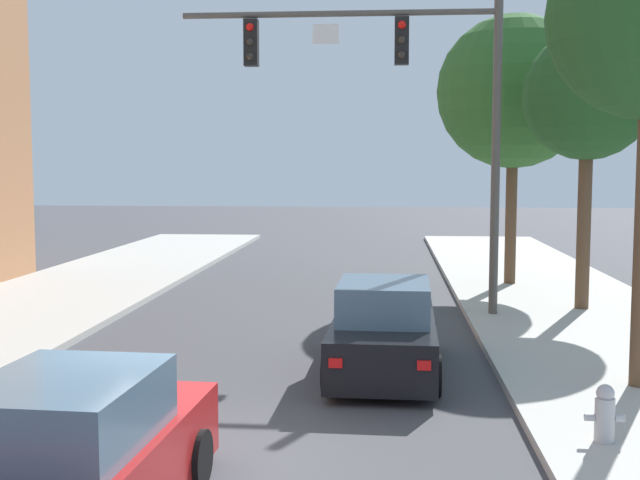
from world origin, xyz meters
name	(u,v)px	position (x,y,z in m)	size (l,w,h in m)	color
ground_plane	(198,474)	(0.00, 0.00, 0.00)	(120.00, 120.00, 0.00)	#424247
traffic_signal_mast	(404,84)	(2.53, 9.66, 5.37)	(7.23, 0.38, 7.50)	#514C47
car_lead_black	(384,332)	(2.12, 4.67, 0.72)	(1.92, 4.28, 1.60)	black
car_following_red	(72,464)	(-0.80, -1.64, 0.72)	(2.00, 4.32, 1.60)	#B21E1E
fire_hydrant	(605,413)	(4.83, 1.06, 0.51)	(0.48, 0.24, 0.72)	#B2B2B7
street_tree_second	(588,97)	(6.79, 10.52, 5.11)	(3.01, 3.01, 6.51)	brown
street_tree_third	(514,92)	(5.71, 14.53, 5.60)	(4.33, 4.33, 7.63)	brown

